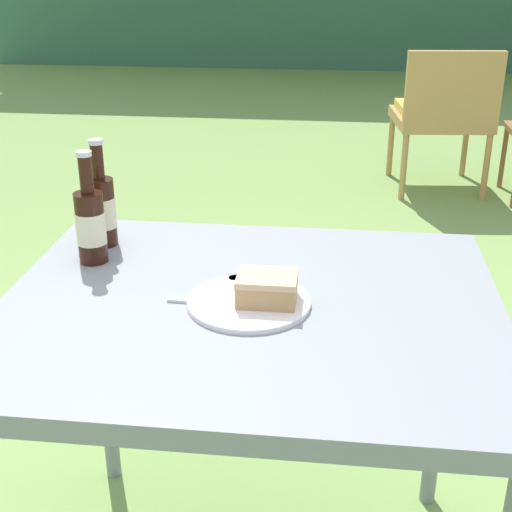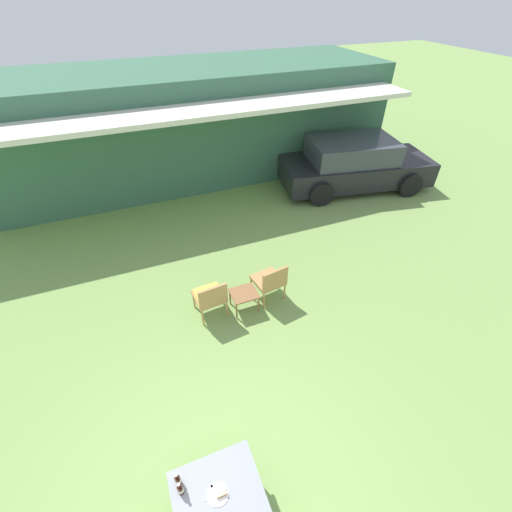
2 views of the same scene
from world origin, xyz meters
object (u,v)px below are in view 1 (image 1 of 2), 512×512
object	(u,v)px
wicker_chair_cushioned	(443,111)
cola_bottle_near	(91,224)
cake_on_plate	(259,296)
cola_bottle_far	(102,208)
patio_table	(250,334)

from	to	relation	value
wicker_chair_cushioned	cola_bottle_near	xyz separation A→B (m)	(-1.10, -2.92, 0.35)
cake_on_plate	cola_bottle_far	bearing A→B (deg)	145.91
cola_bottle_near	cola_bottle_far	size ratio (longest dim) A/B	1.00
patio_table	cake_on_plate	xyz separation A→B (m)	(0.02, -0.01, 0.09)
wicker_chair_cushioned	cake_on_plate	size ratio (longest dim) A/B	3.68
cola_bottle_far	cola_bottle_near	bearing A→B (deg)	-85.74
wicker_chair_cushioned	cola_bottle_far	distance (m)	3.06
cola_bottle_near	cola_bottle_far	bearing A→B (deg)	94.26
patio_table	cola_bottle_far	world-z (taller)	cola_bottle_far
patio_table	cola_bottle_far	bearing A→B (deg)	146.03
wicker_chair_cushioned	patio_table	size ratio (longest dim) A/B	0.90
wicker_chair_cushioned	patio_table	world-z (taller)	wicker_chair_cushioned
cola_bottle_far	patio_table	bearing A→B (deg)	-33.97
wicker_chair_cushioned	cola_bottle_near	bearing A→B (deg)	63.64
wicker_chair_cushioned	patio_table	distance (m)	3.16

